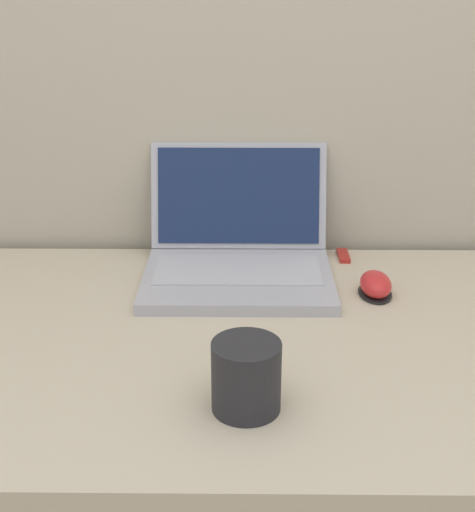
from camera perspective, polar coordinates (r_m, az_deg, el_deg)
The scene contains 4 objects.
laptop at distance 1.28m, azimuth 0.05°, elevation 0.42°, with size 0.33×0.31×0.21m.
drink_cup at distance 0.90m, azimuth 0.70°, elevation -9.51°, with size 0.09×0.09×0.09m.
computer_mouse at distance 1.23m, azimuth 10.98°, elevation -2.32°, with size 0.06×0.09×0.04m.
usb_stick at distance 1.38m, azimuth 8.46°, elevation 0.03°, with size 0.02×0.06×0.01m.
Camera 1 is at (-0.04, -0.61, 1.31)m, focal length 50.00 mm.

